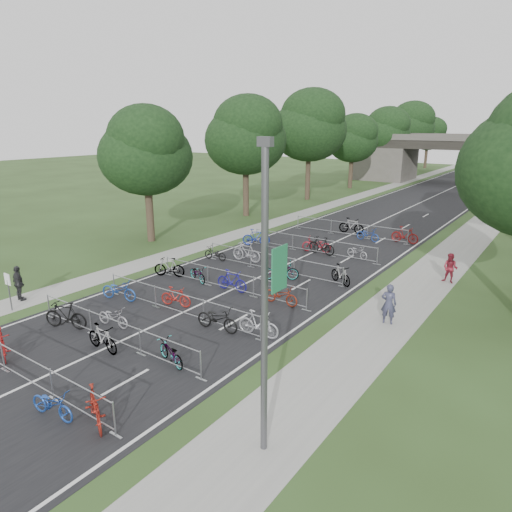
{
  "coord_description": "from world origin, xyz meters",
  "views": [
    {
      "loc": [
        14.16,
        -6.66,
        8.48
      ],
      "look_at": [
        -0.5,
        14.09,
        1.1
      ],
      "focal_mm": 32.0,
      "sensor_mm": 36.0,
      "label": 1
    }
  ],
  "objects": [
    {
      "name": "bike_16",
      "position": [
        -4.3,
        14.89,
        0.44
      ],
      "size": [
        1.7,
        0.67,
        0.88
      ],
      "primitive_type": "imported",
      "rotation": [
        0.0,
        0.0,
        4.76
      ],
      "color": "black",
      "rests_on": "ground"
    },
    {
      "name": "sidewalk_right",
      "position": [
        8.0,
        50.0,
        0.01
      ],
      "size": [
        3.0,
        140.0,
        0.01
      ],
      "primitive_type": "cube",
      "color": "gray",
      "rests_on": "ground"
    },
    {
      "name": "tree_left_0",
      "position": [
        -11.39,
        15.93,
        6.49
      ],
      "size": [
        6.72,
        6.72,
        10.25
      ],
      "color": "#33261C",
      "rests_on": "ground"
    },
    {
      "name": "bike_1",
      "position": [
        -2.49,
        0.47,
        0.55
      ],
      "size": [
        1.9,
        1.19,
        1.11
      ],
      "primitive_type": "imported",
      "rotation": [
        0.0,
        0.0,
        1.17
      ],
      "color": "maroon",
      "rests_on": "ground"
    },
    {
      "name": "overpass_bridge",
      "position": [
        0.0,
        65.0,
        3.53
      ],
      "size": [
        31.0,
        8.0,
        7.05
      ],
      "color": "#4C4944",
      "rests_on": "ground"
    },
    {
      "name": "tree_left_4",
      "position": [
        -11.39,
        63.93,
        7.3
      ],
      "size": [
        7.56,
        7.56,
        11.53
      ],
      "color": "#33261C",
      "rests_on": "ground"
    },
    {
      "name": "bike_3",
      "position": [
        3.73,
        0.01,
        0.57
      ],
      "size": [
        1.94,
        1.35,
        1.14
      ],
      "primitive_type": "imported",
      "rotation": [
        0.0,
        0.0,
        1.1
      ],
      "color": "maroon",
      "rests_on": "ground"
    },
    {
      "name": "bike_19",
      "position": [
        4.3,
        15.34,
        0.54
      ],
      "size": [
        1.8,
        1.35,
        1.08
      ],
      "primitive_type": "imported",
      "rotation": [
        0.0,
        0.0,
        1.03
      ],
      "color": "#9EA1A6",
      "rests_on": "ground"
    },
    {
      "name": "bike_22",
      "position": [
        0.7,
        20.04,
        0.61
      ],
      "size": [
        2.1,
        0.83,
        1.22
      ],
      "primitive_type": "imported",
      "rotation": [
        0.0,
        0.0,
        4.58
      ],
      "color": "black",
      "rests_on": "ground"
    },
    {
      "name": "road",
      "position": [
        0.0,
        50.0,
        0.01
      ],
      "size": [
        11.0,
        140.0,
        0.01
      ],
      "primitive_type": "cube",
      "color": "black",
      "rests_on": "ground"
    },
    {
      "name": "barrier_row_2",
      "position": [
        0.0,
        7.2,
        0.55
      ],
      "size": [
        9.7,
        0.08,
        1.1
      ],
      "color": "#9EA1A6",
      "rests_on": "ground"
    },
    {
      "name": "barrier_row_1",
      "position": [
        0.0,
        3.6,
        0.55
      ],
      "size": [
        9.7,
        0.08,
        1.1
      ],
      "color": "#9EA1A6",
      "rests_on": "ground"
    },
    {
      "name": "tree_left_2",
      "position": [
        -11.39,
        39.93,
        8.12
      ],
      "size": [
        8.4,
        8.4,
        12.81
      ],
      "color": "#33261C",
      "rests_on": "ground"
    },
    {
      "name": "sidewalk_left",
      "position": [
        -7.5,
        50.0,
        0.01
      ],
      "size": [
        2.0,
        140.0,
        0.01
      ],
      "primitive_type": "cube",
      "color": "gray",
      "rests_on": "ground"
    },
    {
      "name": "bike_21",
      "position": [
        0.16,
        20.34,
        0.53
      ],
      "size": [
        2.13,
        1.21,
        1.06
      ],
      "primitive_type": "imported",
      "rotation": [
        0.0,
        0.0,
        4.98
      ],
      "color": "maroon",
      "rests_on": "ground"
    },
    {
      "name": "bike_17",
      "position": [
        -2.45,
        15.8,
        0.63
      ],
      "size": [
        2.11,
        0.66,
        1.26
      ],
      "primitive_type": "imported",
      "rotation": [
        0.0,
        0.0,
        4.75
      ],
      "color": "#96969D",
      "rests_on": "ground"
    },
    {
      "name": "tree_left_1",
      "position": [
        -11.39,
        27.93,
        7.3
      ],
      "size": [
        7.56,
        7.56,
        11.53
      ],
      "color": "#33261C",
      "rests_on": "ground"
    },
    {
      "name": "bike_2",
      "position": [
        2.39,
        -0.53,
        0.45
      ],
      "size": [
        1.78,
        0.81,
        0.9
      ],
      "primitive_type": "imported",
      "rotation": [
        0.0,
        0.0,
        1.7
      ],
      "color": "#1C429B",
      "rests_on": "ground"
    },
    {
      "name": "ground",
      "position": [
        0.0,
        0.0,
        0.0
      ],
      "size": [
        200.0,
        200.0,
        0.0
      ],
      "primitive_type": "plane",
      "color": "#2C411C",
      "rests_on": "ground"
    },
    {
      "name": "barrier_row_0",
      "position": [
        0.0,
        0.0,
        0.55
      ],
      "size": [
        9.7,
        0.08,
        1.1
      ],
      "color": "#9EA1A6",
      "rests_on": "ground"
    },
    {
      "name": "pedestrian_b",
      "position": [
        9.12,
        19.01,
        0.83
      ],
      "size": [
        0.9,
        0.76,
        1.67
      ],
      "primitive_type": "imported",
      "rotation": [
        0.0,
        0.0,
        -0.16
      ],
      "color": "maroon",
      "rests_on": "ground"
    },
    {
      "name": "bike_23",
      "position": [
        3.03,
        20.56,
        0.44
      ],
      "size": [
        1.76,
        1.06,
        0.87
      ],
      "primitive_type": "imported",
      "rotation": [
        0.0,
        0.0,
        1.26
      ],
      "color": "#96969D",
      "rests_on": "ground"
    },
    {
      "name": "barrier_row_5",
      "position": [
        0.0,
        20.0,
        0.55
      ],
      "size": [
        9.7,
        0.08,
        1.1
      ],
      "color": "#9EA1A6",
      "rests_on": "ground"
    },
    {
      "name": "bike_15",
      "position": [
        3.2,
        10.96,
        0.49
      ],
      "size": [
        1.88,
        0.67,
        0.98
      ],
      "primitive_type": "imported",
      "rotation": [
        0.0,
        0.0,
        1.56
      ],
      "color": "maroon",
      "rests_on": "ground"
    },
    {
      "name": "barrier_row_3",
      "position": [
        0.0,
        11.0,
        0.55
      ],
      "size": [
        9.7,
        0.08,
        1.1
      ],
      "color": "#9EA1A6",
      "rests_on": "ground"
    },
    {
      "name": "tree_left_5",
      "position": [
        -11.39,
        75.93,
        8.12
      ],
      "size": [
        8.4,
        8.4,
        12.81
      ],
      "color": "#33261C",
      "rests_on": "ground"
    },
    {
      "name": "bike_20",
      "position": [
        -4.3,
        19.49,
        0.6
      ],
      "size": [
        2.0,
        1.49,
        1.2
      ],
      "primitive_type": "imported",
      "rotation": [
        0.0,
        0.0,
        2.1
      ],
      "color": "navy",
      "rests_on": "ground"
    },
    {
      "name": "bike_27",
      "position": [
        4.3,
        26.29,
        0.61
      ],
      "size": [
        2.07,
        0.69,
        1.22
      ],
      "primitive_type": "imported",
      "rotation": [
        0.0,
        0.0,
        1.51
      ],
      "color": "maroon",
      "rests_on": "ground"
    },
    {
      "name": "bike_13",
      "position": [
        -2.39,
        11.13,
        0.46
      ],
      "size": [
        1.84,
        1.19,
        0.91
      ],
      "primitive_type": "imported",
      "rotation": [
        0.0,
        0.0,
        1.2
      ],
      "color": "#9EA1A6",
      "rests_on": "ground"
    },
    {
      "name": "pedestrian_a",
      "position": [
        8.21,
        11.82,
        0.91
      ],
      "size": [
        0.74,
        0.56,
        1.83
      ],
      "primitive_type": "imported",
      "rotation": [
        0.0,
        0.0,
        3.34
      ],
      "color": "#313249",
      "rests_on": "ground"
    },
    {
      "name": "bike_6",
      "position": [
        0.11,
        2.96,
        0.54
      ],
      "size": [
        1.82,
        0.59,
        1.08
      ],
      "primitive_type": "imported",
      "rotation": [
        0.0,
        0.0,
        1.53
      ],
      "color": "#9EA1A6",
      "rests_on": "ground"
    },
    {
      "name": "bike_12",
      "position": [
        -4.3,
        10.83,
        0.56
      ],
      "size": [
        1.93,
        1.18,
        1.12
      ],
      "primitive_type": "imported",
      "rotation": [
        0.0,
        0.0,
        5.09
      ],
      "color": "#9EA1A6",
      "rests_on": "ground"
    },
    {
      "name": "bike_4",
      "position": [
        -2.88,
        3.33,
        0.61
      ],
      "size": [
        2.09,
        1.25,
        1.21
      ],
      "primitive_type": "imported",
      "rotation": [
        0.0,
        0.0,
        5.08
      ],
      "color": "black",
      "rests_on": "ground"
    },
    {
      "name": "tree_left_6",
      "position": [
        -11.39,
        87.93,
        6.49
      ],
      "size": [
        6.72,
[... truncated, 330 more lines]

